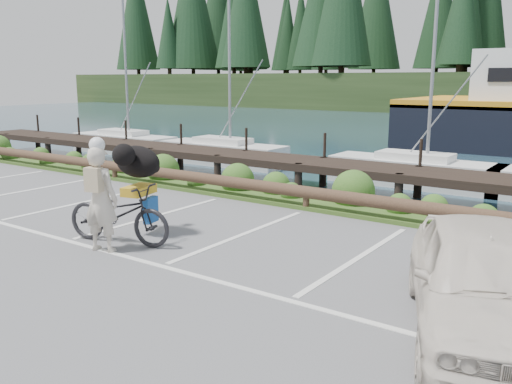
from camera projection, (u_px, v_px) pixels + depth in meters
ground at (177, 260)px, 9.65m from camera, size 72.00×72.00×0.00m
vegetation_strip at (320, 203)px, 13.89m from camera, size 34.00×1.60×0.10m
log_rail at (306, 210)px, 13.34m from camera, size 32.00×0.30×0.60m
bicycle at (119, 214)px, 10.54m from camera, size 2.38×1.29×1.19m
cyclist at (100, 199)px, 9.98m from camera, size 0.81×0.63×1.98m
dog at (138, 162)px, 11.01m from camera, size 0.80×1.23×0.66m
parked_car at (484, 281)px, 6.68m from camera, size 3.13×4.61×1.46m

